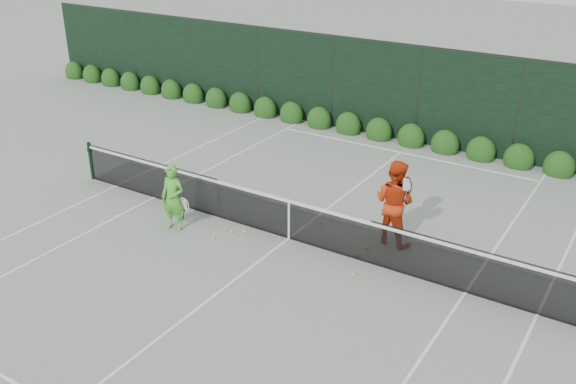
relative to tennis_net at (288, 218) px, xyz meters
The scene contains 8 objects.
ground 0.53m from the tennis_net, ahead, with size 80.00×80.00×0.00m, color gray.
tennis_net is the anchor object (origin of this frame).
player_woman 2.70m from the tennis_net, 157.86° to the right, with size 0.66×0.46×1.59m.
player_man 2.39m from the tennis_net, 28.38° to the left, with size 1.06×0.88×1.97m.
court_lines 0.53m from the tennis_net, ahead, with size 11.03×23.83×0.01m.
windscreen_fence 2.88m from the tennis_net, 89.49° to the right, with size 32.00×21.07×3.06m.
hedge_row 7.16m from the tennis_net, 89.80° to the left, with size 31.66×0.65×0.94m.
tennis_balls 0.59m from the tennis_net, 19.69° to the right, with size 3.49×2.02×0.07m.
Camera 1 is at (6.83, -10.85, 7.09)m, focal length 40.00 mm.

